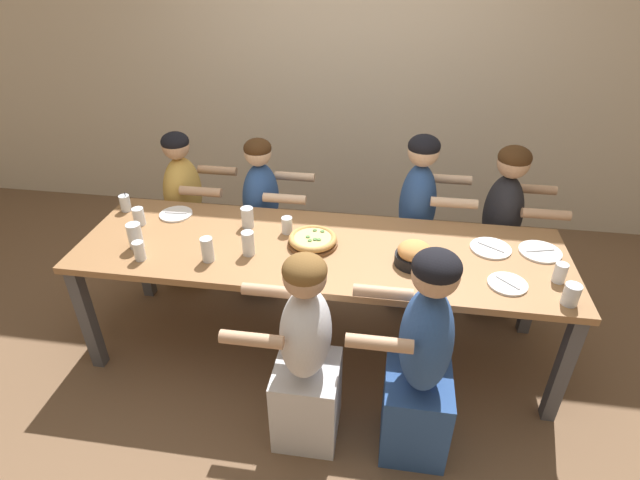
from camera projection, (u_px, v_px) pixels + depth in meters
ground_plane at (320, 345)px, 3.21m from camera, size 18.00×18.00×0.00m
restaurant_back_panel at (355, 31)px, 3.87m from camera, size 10.00×0.06×3.20m
dining_table at (320, 258)px, 2.85m from camera, size 2.75×0.82×0.75m
pizza_board_main at (313, 240)px, 2.82m from camera, size 0.28×0.28×0.06m
skillet_bowl at (414, 254)px, 2.64m from camera, size 0.30×0.21×0.13m
empty_plate_a at (176, 214)px, 3.12m from camera, size 0.20×0.20×0.02m
empty_plate_b at (540, 252)px, 2.76m from camera, size 0.23×0.23×0.02m
empty_plate_c at (507, 284)px, 2.51m from camera, size 0.20×0.20×0.02m
empty_plate_d at (491, 248)px, 2.79m from camera, size 0.23×0.23×0.02m
cocktail_glass_blue at (125, 204)px, 3.15m from camera, size 0.07×0.07×0.13m
drinking_glass_a at (208, 251)px, 2.67m from camera, size 0.07×0.07×0.14m
drinking_glass_b at (139, 252)px, 2.68m from camera, size 0.06×0.06×0.11m
drinking_glass_c at (560, 274)px, 2.52m from camera, size 0.06×0.06×0.10m
drinking_glass_d at (139, 217)px, 3.01m from camera, size 0.07×0.07×0.11m
drinking_glass_e at (287, 226)px, 2.92m from camera, size 0.06×0.06×0.10m
drinking_glass_f at (571, 296)px, 2.36m from camera, size 0.08×0.08×0.11m
drinking_glass_g at (248, 245)px, 2.72m from camera, size 0.07×0.07×0.14m
drinking_glass_h at (248, 219)px, 2.98m from camera, size 0.07×0.07×0.12m
drinking_glass_i at (135, 237)px, 2.78m from camera, size 0.08×0.08×0.15m
diner_near_center at (306, 360)px, 2.40m from camera, size 0.51×0.40×1.11m
diner_far_left at (187, 216)px, 3.60m from camera, size 0.51×0.40×1.14m
diner_far_midright at (415, 228)px, 3.37m from camera, size 0.51×0.40×1.21m
diner_near_midright at (421, 367)px, 2.31m from camera, size 0.51×0.40×1.19m
diner_far_midleft at (263, 222)px, 3.53m from camera, size 0.51×0.40×1.13m
diner_far_right at (498, 237)px, 3.31m from camera, size 0.51×0.40×1.17m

